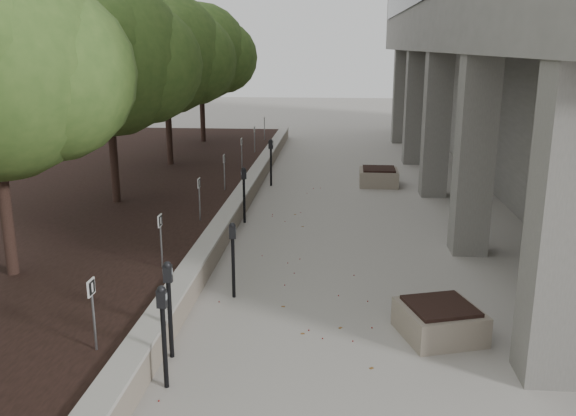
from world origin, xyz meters
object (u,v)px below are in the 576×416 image
(crabapple_tree_3, at_px, (109,91))
(planter_front, at_px, (440,320))
(parking_meter_3, at_px, (233,260))
(crabapple_tree_5, at_px, (201,73))
(planter_back, at_px, (379,177))
(parking_meter_5, at_px, (271,163))
(parking_meter_1, at_px, (170,310))
(crabapple_tree_4, at_px, (166,80))
(parking_meter_2, at_px, (164,337))
(parking_meter_4, at_px, (244,195))

(crabapple_tree_3, distance_m, planter_front, 9.63)
(planter_front, bearing_deg, parking_meter_3, 160.17)
(parking_meter_3, bearing_deg, crabapple_tree_5, 94.81)
(planter_front, bearing_deg, planter_back, 91.56)
(parking_meter_3, xyz_separation_m, parking_meter_5, (-0.30, 8.60, 0.06))
(parking_meter_1, xyz_separation_m, parking_meter_5, (0.20, 10.72, 0.02))
(crabapple_tree_3, xyz_separation_m, crabapple_tree_4, (0.00, 5.00, 0.00))
(parking_meter_3, bearing_deg, parking_meter_5, 82.57)
(crabapple_tree_4, bearing_deg, parking_meter_3, -68.98)
(parking_meter_5, bearing_deg, parking_meter_2, -73.51)
(crabapple_tree_3, height_order, parking_meter_4, crabapple_tree_3)
(crabapple_tree_3, relative_size, parking_meter_2, 3.98)
(crabapple_tree_5, bearing_deg, parking_meter_5, -60.78)
(crabapple_tree_4, xyz_separation_m, parking_meter_1, (3.25, -11.89, -2.42))
(crabapple_tree_3, xyz_separation_m, parking_meter_3, (3.75, -4.77, -2.46))
(parking_meter_2, height_order, parking_meter_5, parking_meter_5)
(crabapple_tree_4, relative_size, planter_front, 5.05)
(parking_meter_2, relative_size, planter_front, 1.27)
(crabapple_tree_3, relative_size, parking_meter_5, 3.77)
(parking_meter_3, xyz_separation_m, planter_back, (2.99, 8.94, -0.39))
(planter_back, bearing_deg, crabapple_tree_5, 139.15)
(crabapple_tree_5, relative_size, planter_front, 5.05)
(crabapple_tree_3, bearing_deg, parking_meter_5, 47.98)
(parking_meter_3, relative_size, parking_meter_5, 0.92)
(crabapple_tree_5, height_order, parking_meter_1, crabapple_tree_5)
(parking_meter_2, bearing_deg, crabapple_tree_5, 103.92)
(crabapple_tree_4, relative_size, parking_meter_3, 4.10)
(crabapple_tree_3, height_order, crabapple_tree_4, same)
(crabapple_tree_5, height_order, planter_back, crabapple_tree_5)
(parking_meter_5, bearing_deg, crabapple_tree_3, -115.21)
(planter_back, bearing_deg, parking_meter_4, -128.24)
(crabapple_tree_5, bearing_deg, crabapple_tree_3, -90.00)
(parking_meter_2, relative_size, parking_meter_5, 0.95)
(parking_meter_1, bearing_deg, crabapple_tree_5, 95.33)
(crabapple_tree_5, xyz_separation_m, planter_front, (7.02, -15.94, -2.87))
(parking_meter_3, height_order, planter_front, parking_meter_3)
(parking_meter_1, bearing_deg, planter_back, 66.91)
(parking_meter_2, height_order, parking_meter_4, same)
(crabapple_tree_3, height_order, planter_front, crabapple_tree_3)
(crabapple_tree_3, height_order, planter_back, crabapple_tree_3)
(planter_back, bearing_deg, crabapple_tree_4, 172.99)
(parking_meter_4, relative_size, planter_front, 1.27)
(parking_meter_3, height_order, parking_meter_5, parking_meter_5)
(crabapple_tree_5, height_order, planter_front, crabapple_tree_5)
(parking_meter_3, distance_m, planter_back, 9.43)
(crabapple_tree_5, xyz_separation_m, parking_meter_5, (3.45, -6.17, -2.40))
(parking_meter_1, height_order, planter_back, parking_meter_1)
(crabapple_tree_3, distance_m, parking_meter_2, 8.71)
(parking_meter_5, relative_size, planter_back, 1.24)
(crabapple_tree_4, distance_m, parking_meter_1, 12.56)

